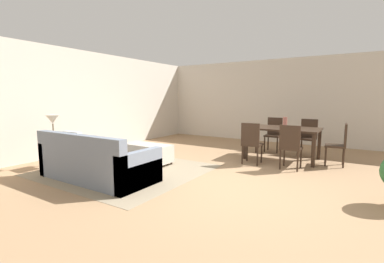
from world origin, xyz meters
TOP-DOWN VIEW (x-y plane):
  - ground_plane at (0.00, 0.00)m, footprint 10.80×10.80m
  - wall_back at (0.00, 5.00)m, footprint 9.00×0.12m
  - wall_left at (-4.50, 0.50)m, footprint 0.12×11.00m
  - area_rug at (-2.13, -0.19)m, footprint 3.00×2.80m
  - couch at (-2.12, -0.91)m, footprint 2.18×0.97m
  - ottoman_table at (-2.14, 0.48)m, footprint 1.13×0.51m
  - side_table at (-3.50, -0.85)m, footprint 0.40×0.40m
  - table_lamp at (-3.50, -0.85)m, footprint 0.26×0.26m
  - dining_table at (0.29, 2.53)m, footprint 1.64×1.00m
  - dining_chair_near_left at (-0.15, 1.66)m, footprint 0.42×0.42m
  - dining_chair_near_right at (0.68, 1.64)m, footprint 0.40×0.40m
  - dining_chair_far_left at (-0.16, 3.42)m, footprint 0.40×0.40m
  - dining_chair_far_right at (0.73, 3.35)m, footprint 0.43×0.43m
  - dining_chair_head_east at (1.50, 2.53)m, footprint 0.43×0.43m
  - vase_centerpiece at (0.34, 2.55)m, footprint 0.10×0.10m

SIDE VIEW (x-z plane):
  - ground_plane at x=0.00m, z-range 0.00..0.00m
  - area_rug at x=-2.13m, z-range 0.00..0.01m
  - ottoman_table at x=-2.14m, z-range 0.03..0.47m
  - couch at x=-2.12m, z-range -0.14..0.72m
  - side_table at x=-3.50m, z-range 0.17..0.76m
  - dining_chair_near_left at x=-0.15m, z-range 0.06..0.98m
  - dining_chair_near_right at x=0.68m, z-range 0.06..0.98m
  - dining_chair_far_left at x=-0.16m, z-range 0.06..0.98m
  - dining_chair_far_right at x=0.73m, z-range 0.06..0.98m
  - dining_chair_head_east at x=1.50m, z-range 0.06..0.98m
  - dining_table at x=0.29m, z-range 0.29..1.05m
  - vase_centerpiece at x=0.34m, z-range 0.76..1.01m
  - table_lamp at x=-3.50m, z-range 0.74..1.26m
  - wall_back at x=0.00m, z-range 0.00..2.70m
  - wall_left at x=-4.50m, z-range 0.00..2.70m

